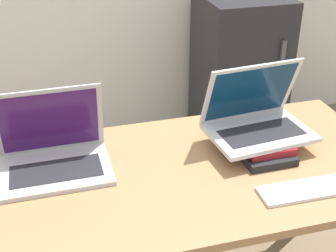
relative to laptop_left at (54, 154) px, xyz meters
name	(u,v)px	position (x,y,z in m)	size (l,w,h in m)	color
desk	(170,189)	(0.37, -0.14, -0.13)	(1.58, 0.73, 0.70)	#9E754C
laptop_left	(54,154)	(0.00, 0.00, 0.00)	(0.37, 0.27, 0.27)	#B2B2B7
book_stack	(259,143)	(0.72, -0.08, -0.03)	(0.19, 0.28, 0.05)	black
laptop_on_books	(256,119)	(0.72, -0.04, 0.05)	(0.38, 0.29, 0.25)	silver
wireless_keyboard	(304,190)	(0.75, -0.35, -0.05)	(0.29, 0.11, 0.01)	silver
mini_fridge	(238,75)	(1.14, 1.05, -0.27)	(0.47, 0.50, 0.97)	#232328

